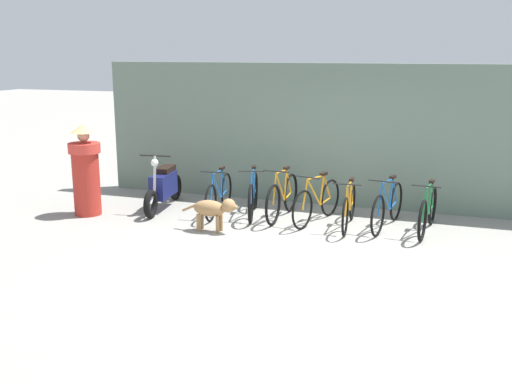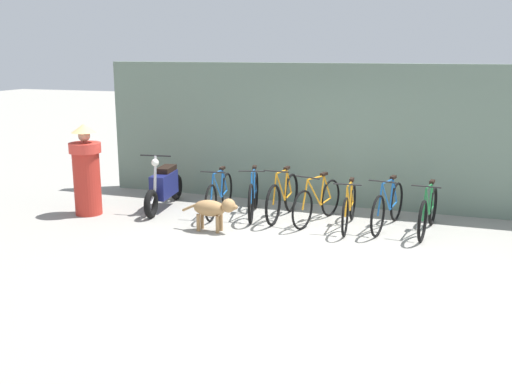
{
  "view_description": "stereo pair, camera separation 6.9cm",
  "coord_description": "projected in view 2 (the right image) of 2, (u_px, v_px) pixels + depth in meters",
  "views": [
    {
      "loc": [
        2.25,
        -8.3,
        2.95
      ],
      "look_at": [
        -0.84,
        0.85,
        0.65
      ],
      "focal_mm": 42.0,
      "sensor_mm": 36.0,
      "label": 1
    },
    {
      "loc": [
        2.32,
        -8.28,
        2.95
      ],
      "look_at": [
        -0.84,
        0.85,
        0.65
      ],
      "focal_mm": 42.0,
      "sensor_mm": 36.0,
      "label": 2
    }
  ],
  "objects": [
    {
      "name": "shop_wall_back",
      "position": [
        334.0,
        135.0,
        11.43
      ],
      "size": [
        9.43,
        0.2,
        2.71
      ],
      "color": "slate",
      "rests_on": "ground"
    },
    {
      "name": "bicycle_0",
      "position": [
        219.0,
        195.0,
        10.96
      ],
      "size": [
        0.46,
        1.69,
        0.87
      ],
      "rotation": [
        0.0,
        0.0,
        -1.47
      ],
      "color": "black",
      "rests_on": "ground"
    },
    {
      "name": "stray_dog",
      "position": [
        214.0,
        209.0,
        9.89
      ],
      "size": [
        1.01,
        0.28,
        0.58
      ],
      "rotation": [
        0.0,
        0.0,
        6.27
      ],
      "color": "#997247",
      "rests_on": "ground"
    },
    {
      "name": "bicycle_6",
      "position": [
        428.0,
        212.0,
        9.82
      ],
      "size": [
        0.46,
        1.7,
        0.87
      ],
      "rotation": [
        0.0,
        0.0,
        -1.67
      ],
      "color": "black",
      "rests_on": "ground"
    },
    {
      "name": "bicycle_3",
      "position": [
        317.0,
        202.0,
        10.41
      ],
      "size": [
        0.56,
        1.64,
        0.88
      ],
      "rotation": [
        0.0,
        0.0,
        -1.84
      ],
      "color": "black",
      "rests_on": "ground"
    },
    {
      "name": "bicycle_2",
      "position": [
        283.0,
        197.0,
        10.68
      ],
      "size": [
        0.46,
        1.69,
        0.93
      ],
      "rotation": [
        0.0,
        0.0,
        -1.62
      ],
      "color": "black",
      "rests_on": "ground"
    },
    {
      "name": "motorcycle",
      "position": [
        164.0,
        187.0,
        11.33
      ],
      "size": [
        0.58,
        1.9,
        1.1
      ],
      "rotation": [
        0.0,
        0.0,
        -1.44
      ],
      "color": "black",
      "rests_on": "ground"
    },
    {
      "name": "person_in_robes",
      "position": [
        86.0,
        170.0,
        10.84
      ],
      "size": [
        0.78,
        0.78,
        1.66
      ],
      "rotation": [
        0.0,
        0.0,
        2.58
      ],
      "color": "#B72D23",
      "rests_on": "ground"
    },
    {
      "name": "bicycle_4",
      "position": [
        349.0,
        208.0,
        10.11
      ],
      "size": [
        0.46,
        1.64,
        0.84
      ],
      "rotation": [
        0.0,
        0.0,
        -1.52
      ],
      "color": "black",
      "rests_on": "ground"
    },
    {
      "name": "bicycle_5",
      "position": [
        388.0,
        207.0,
        10.07
      ],
      "size": [
        0.46,
        1.74,
        0.9
      ],
      "rotation": [
        0.0,
        0.0,
        -1.74
      ],
      "color": "black",
      "rests_on": "ground"
    },
    {
      "name": "ground_plane",
      "position": [
        290.0,
        250.0,
        9.03
      ],
      "size": [
        60.0,
        60.0,
        0.0
      ],
      "primitive_type": "plane",
      "color": "gray"
    },
    {
      "name": "bicycle_1",
      "position": [
        253.0,
        196.0,
        10.86
      ],
      "size": [
        0.55,
        1.68,
        0.91
      ],
      "rotation": [
        0.0,
        0.0,
        -1.32
      ],
      "color": "black",
      "rests_on": "ground"
    }
  ]
}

